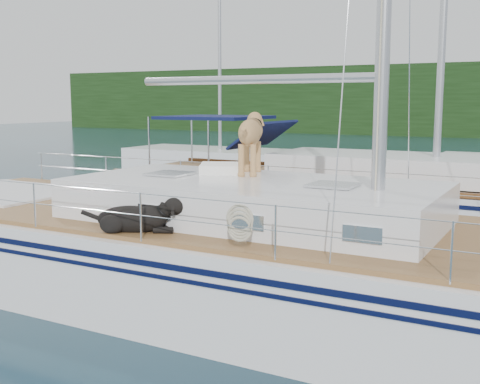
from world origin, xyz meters
The scene contains 4 objects.
ground centered at (0.00, 0.00, 0.00)m, with size 120.00×120.00×0.00m, color black.
main_sailboat centered at (0.09, 0.00, 0.68)m, with size 12.00×3.80×14.01m.
neighbor_sailboat centered at (-0.12, 6.04, 0.63)m, with size 11.00×3.50×13.30m.
bg_boat_west centered at (-8.00, 14.00, 0.45)m, with size 8.00×3.00×11.65m.
Camera 1 is at (4.68, -7.43, 2.92)m, focal length 45.00 mm.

